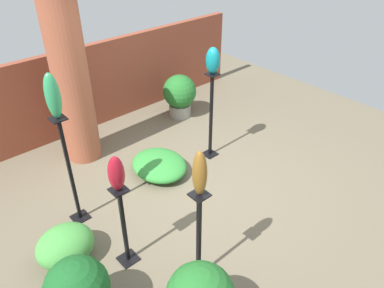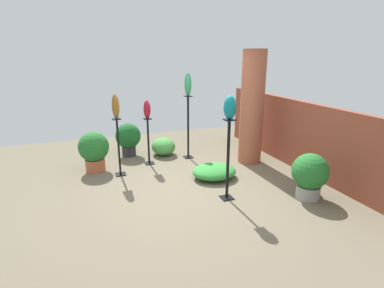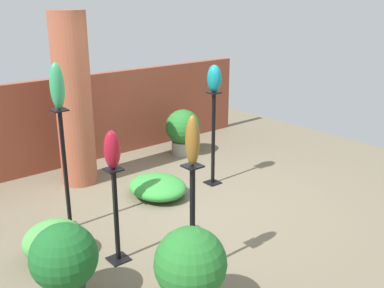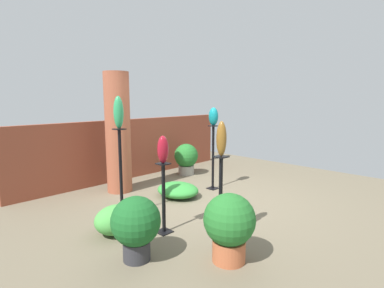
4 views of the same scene
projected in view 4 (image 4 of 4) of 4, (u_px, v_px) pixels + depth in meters
name	position (u px, v px, depth m)	size (l,w,h in m)	color
ground_plane	(210.00, 201.00, 5.55)	(8.00, 8.00, 0.00)	#6B604C
brick_wall_back	(132.00, 148.00, 7.15)	(5.60, 0.12, 1.40)	brown
brick_pillar	(118.00, 133.00, 5.98)	(0.50, 0.50, 2.40)	#9E5138
pedestal_jade	(121.00, 177.00, 4.74)	(0.20, 0.20, 1.42)	black
pedestal_bronze	(221.00, 201.00, 4.02)	(0.20, 0.20, 1.13)	black
pedestal_ruby	(164.00, 201.00, 4.19)	(0.20, 0.20, 1.00)	black
pedestal_teal	(213.00, 160.00, 6.21)	(0.20, 0.20, 1.34)	black
art_vase_jade	(119.00, 112.00, 4.59)	(0.15, 0.15, 0.50)	#2D9356
art_vase_bronze	(221.00, 139.00, 3.89)	(0.13, 0.14, 0.46)	brown
art_vase_ruby	(163.00, 149.00, 4.08)	(0.16, 0.15, 0.38)	maroon
art_vase_teal	(213.00, 117.00, 6.08)	(0.19, 0.20, 0.37)	#0F727A
potted_plant_front_right	(136.00, 224.00, 3.47)	(0.58, 0.58, 0.77)	#2D2D33
potted_plant_mid_right	(229.00, 224.00, 3.44)	(0.60, 0.60, 0.81)	#B25B38
potted_plant_mid_left	(186.00, 158.00, 7.44)	(0.59, 0.59, 0.77)	gray
foliage_bed_east	(178.00, 190.00, 5.79)	(0.73, 0.86, 0.26)	#338C38
foliage_bed_west	(117.00, 220.00, 4.20)	(0.63, 0.56, 0.40)	#479942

